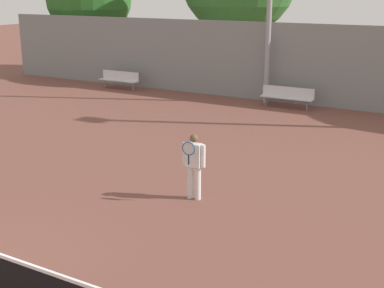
{
  "coord_description": "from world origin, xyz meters",
  "views": [
    {
      "loc": [
        7.16,
        -4.47,
        4.64
      ],
      "look_at": [
        0.74,
        6.63,
        0.89
      ],
      "focal_mm": 50.0,
      "sensor_mm": 36.0,
      "label": 1
    }
  ],
  "objects": [
    {
      "name": "bench_courtside_near",
      "position": [
        -0.1,
        15.74,
        0.51
      ],
      "size": [
        2.17,
        0.4,
        0.83
      ],
      "color": "silver",
      "rests_on": "ground_plane"
    },
    {
      "name": "bench_courtside_far",
      "position": [
        -8.52,
        15.74,
        0.5
      ],
      "size": [
        2.11,
        0.4,
        0.83
      ],
      "color": "silver",
      "rests_on": "ground_plane"
    },
    {
      "name": "back_fence",
      "position": [
        0.0,
        16.63,
        1.65
      ],
      "size": [
        31.88,
        0.06,
        3.29
      ],
      "color": "gray",
      "rests_on": "ground_plane"
    },
    {
      "name": "tennis_player",
      "position": [
        1.49,
        5.42,
        0.86
      ],
      "size": [
        0.55,
        0.42,
        1.53
      ],
      "rotation": [
        0.0,
        0.0,
        0.09
      ],
      "color": "silver",
      "rests_on": "ground_plane"
    }
  ]
}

